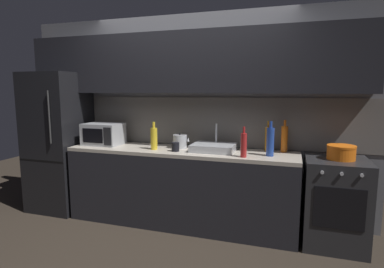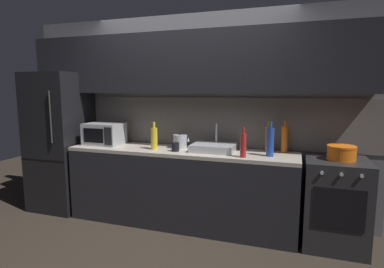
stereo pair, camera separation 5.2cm
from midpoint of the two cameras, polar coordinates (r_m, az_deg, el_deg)
The scene contains 15 objects.
ground_plane at distance 3.18m, azimuth -8.54°, elevation -22.04°, with size 10.00×10.00×0.00m, color #2D261E.
back_wall at distance 3.86m, azimuth -1.08°, elevation 7.48°, with size 4.42×0.44×2.50m.
counter_run at distance 3.75m, azimuth -2.53°, elevation -9.60°, with size 2.68×0.60×0.90m.
refrigerator at distance 4.53m, azimuth -23.43°, elevation -1.30°, with size 0.68×0.69×1.81m.
oven_range at distance 3.57m, azimuth 24.21°, elevation -11.29°, with size 0.60×0.62×0.90m.
microwave at distance 4.11m, azimuth -16.20°, elevation 0.00°, with size 0.46×0.35×0.27m.
sink_basin at distance 3.55m, azimuth 3.52°, elevation -2.46°, with size 0.48×0.38×0.30m.
kettle at distance 3.71m, azimuth -2.60°, elevation -1.36°, with size 0.20×0.17×0.19m.
wine_bottle_yellow at distance 3.65m, azimuth -7.36°, elevation -0.77°, with size 0.08×0.08×0.32m.
wine_bottle_amber at distance 3.61m, azimuth 13.31°, elevation -0.84°, with size 0.07×0.07×0.35m.
wine_bottle_orange at distance 3.62m, azimuth 16.10°, elevation -0.81°, with size 0.07×0.07×0.36m.
wine_bottle_blue at distance 3.36m, azimuth 13.67°, elevation -1.32°, with size 0.08×0.08×0.37m.
wine_bottle_red at distance 3.25m, azimuth 8.95°, elevation -1.95°, with size 0.06×0.06×0.32m.
mug_dark at distance 3.53m, azimuth -3.46°, elevation -2.36°, with size 0.09×0.09×0.10m, color black.
cooking_pot at distance 3.44m, azimuth 25.18°, elevation -3.05°, with size 0.27×0.27×0.14m.
Camera 1 is at (1.22, -2.46, 1.59)m, focal length 29.23 mm.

